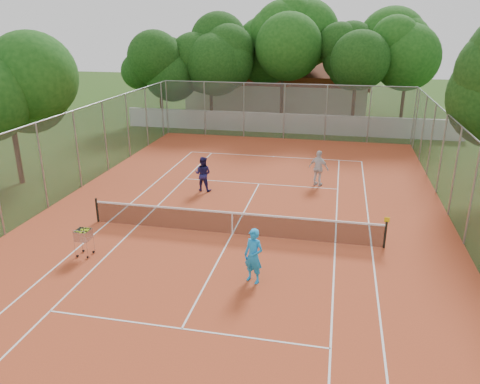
% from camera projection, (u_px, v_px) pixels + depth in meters
% --- Properties ---
extents(ground, '(120.00, 120.00, 0.00)m').
position_uv_depth(ground, '(232.00, 234.00, 19.01)').
color(ground, '#1F3A10').
rests_on(ground, ground).
extents(court_pad, '(18.00, 34.00, 0.02)m').
position_uv_depth(court_pad, '(232.00, 234.00, 19.00)').
color(court_pad, '#B14422').
rests_on(court_pad, ground).
extents(court_lines, '(10.98, 23.78, 0.01)m').
position_uv_depth(court_lines, '(232.00, 234.00, 19.00)').
color(court_lines, white).
rests_on(court_lines, court_pad).
extents(tennis_net, '(11.88, 0.10, 0.98)m').
position_uv_depth(tennis_net, '(232.00, 223.00, 18.83)').
color(tennis_net, black).
rests_on(tennis_net, court_pad).
extents(perimeter_fence, '(18.00, 34.00, 4.00)m').
position_uv_depth(perimeter_fence, '(232.00, 188.00, 18.32)').
color(perimeter_fence, slate).
rests_on(perimeter_fence, ground).
extents(boundary_wall, '(26.00, 0.30, 1.50)m').
position_uv_depth(boundary_wall, '(287.00, 123.00, 36.22)').
color(boundary_wall, silver).
rests_on(boundary_wall, ground).
extents(clubhouse, '(16.40, 9.00, 4.40)m').
position_uv_depth(clubhouse, '(279.00, 87.00, 45.31)').
color(clubhouse, beige).
rests_on(clubhouse, ground).
extents(tropical_trees, '(29.00, 19.00, 10.00)m').
position_uv_depth(tropical_trees, '(293.00, 64.00, 37.52)').
color(tropical_trees, black).
rests_on(tropical_trees, ground).
extents(player_near, '(0.81, 0.69, 1.88)m').
position_uv_depth(player_near, '(254.00, 256.00, 15.21)').
color(player_near, '#1B97E8').
rests_on(player_near, court_pad).
extents(player_far_left, '(0.92, 0.74, 1.78)m').
position_uv_depth(player_far_left, '(203.00, 174.00, 23.62)').
color(player_far_left, '#1E1B52').
rests_on(player_far_left, court_pad).
extents(player_far_right, '(1.19, 0.88, 1.88)m').
position_uv_depth(player_far_right, '(319.00, 168.00, 24.33)').
color(player_far_right, silver).
rests_on(player_far_right, court_pad).
extents(ball_hopper, '(0.60, 0.60, 1.12)m').
position_uv_depth(ball_hopper, '(84.00, 242.00, 17.06)').
color(ball_hopper, '#AFAEB5').
rests_on(ball_hopper, court_pad).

